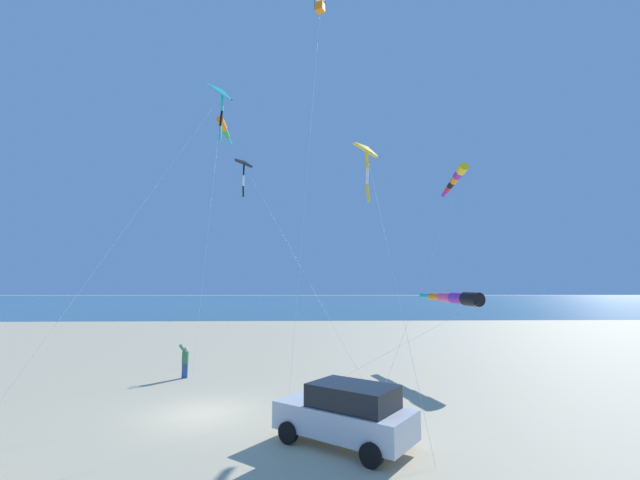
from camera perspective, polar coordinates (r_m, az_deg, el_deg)
name	(u,v)px	position (r m, az deg, el deg)	size (l,w,h in m)	color
ground_plane	(202,413)	(17.47, -16.40, -22.61)	(600.00, 600.00, 0.00)	#C6B58C
ocean_water_strip	(296,300)	(181.44, -3.46, -8.50)	(240.00, 600.00, 0.01)	#386B84
parked_car	(346,413)	(13.54, 3.76, -23.41)	(4.10, 4.53, 1.85)	silver
cooler_box	(361,408)	(16.84, 5.86, -22.71)	(0.62, 0.42, 0.42)	yellow
person_adult_flyer	(185,359)	(23.84, -18.69, -15.83)	(0.46, 0.57, 1.79)	#335199
kite_box_checkered_midright	(320,2)	(27.84, 0.01, 30.78)	(5.95, 1.83, 22.54)	white
kite_delta_magenta_far_left	(368,151)	(22.18, 6.82, 12.52)	(10.62, 2.10, 12.76)	yellow
kite_windsock_long_streamer_right	(456,178)	(24.50, 18.83, 8.40)	(8.80, 6.47, 11.71)	yellow
kite_delta_rainbow_low_near	(223,94)	(24.69, -13.68, 19.54)	(10.53, 5.99, 16.34)	#1EB7C6
kite_windsock_black_fish_shape	(224,129)	(39.50, -13.51, 15.18)	(18.01, 2.00, 19.88)	orange
kite_windsock_blue_topmost	(455,298)	(25.66, 18.71, -7.84)	(10.24, 10.16, 4.62)	black
kite_delta_yellow_midlevel	(245,164)	(26.18, -10.71, 10.61)	(6.96, 7.64, 13.01)	black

